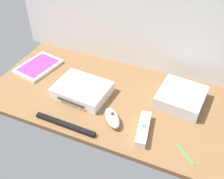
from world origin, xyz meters
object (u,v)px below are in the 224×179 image
Objects in this scene: mini_computer at (181,97)px; remote_wand at (143,129)px; sensor_bar at (65,125)px; stylus_pen at (186,154)px; game_case at (38,66)px; remote_nunchuk at (112,118)px; game_console at (82,90)px.

mini_computer is 1.22× the size of remote_wand.
remote_wand is at bearing 18.62° from sensor_bar.
mini_computer is 2.05× the size of stylus_pen.
sensor_bar reaches higher than stylus_pen.
game_case is 58.71cm from remote_wand.
remote_nunchuk is at bearing 169.95° from remote_wand.
sensor_bar is at bearing -30.79° from game_case.
game_console reaches higher than sensor_bar.
remote_nunchuk is at bearing 171.97° from stylus_pen.
remote_wand reaches higher than stylus_pen.
remote_nunchuk is 1.16× the size of stylus_pen.
remote_nunchuk reaches higher than remote_wand.
game_console is 46.53cm from stylus_pen.
remote_nunchuk is at bearing -11.12° from game_case.
game_console is 1.46× the size of remote_wand.
remote_nunchuk is (-11.83, 0.14, 0.53)cm from remote_wand.
remote_nunchuk is at bearing 31.13° from sensor_bar.
game_case reaches higher than stylus_pen.
game_console reaches higher than stylus_pen.
remote_wand is at bearing -13.93° from game_console.
mini_computer is 45.37cm from sensor_bar.
remote_wand is 11.84cm from remote_nunchuk.
remote_nunchuk is (44.13, -17.63, 1.28)cm from game_case.
remote_wand is (55.95, -17.77, 0.75)cm from game_case.
game_case is (-27.03, 8.27, -1.44)cm from game_console.
sensor_bar is (-14.65, -8.40, -1.34)cm from remote_nunchuk.
game_case reaches higher than sensor_bar.
game_case is at bearing 153.01° from remote_wand.
remote_wand is at bearing -112.79° from mini_computer.
game_console is 1.20× the size of mini_computer.
remote_nunchuk is 16.94cm from sensor_bar.
game_case is 0.88× the size of sensor_bar.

